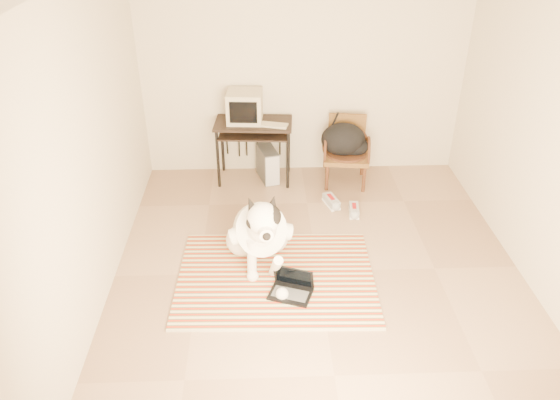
{
  "coord_description": "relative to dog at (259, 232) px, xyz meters",
  "views": [
    {
      "loc": [
        -0.54,
        -4.27,
        3.37
      ],
      "look_at": [
        -0.37,
        0.16,
        0.74
      ],
      "focal_mm": 35.0,
      "sensor_mm": 36.0,
      "label": 1
    }
  ],
  "objects": [
    {
      "name": "floor",
      "position": [
        0.57,
        -0.15,
        -0.38
      ],
      "size": [
        4.5,
        4.5,
        0.0
      ],
      "primitive_type": "plane",
      "color": "#9A795E",
      "rests_on": "ground"
    },
    {
      "name": "dog",
      "position": [
        0.0,
        0.0,
        0.0
      ],
      "size": [
        0.64,
        1.3,
        0.96
      ],
      "color": "white",
      "rests_on": "rug"
    },
    {
      "name": "wall_right",
      "position": [
        2.57,
        -0.15,
        0.97
      ],
      "size": [
        0.0,
        4.5,
        4.5
      ],
      "primitive_type": "plane",
      "rotation": [
        1.57,
        0.0,
        -1.57
      ],
      "color": "beige",
      "rests_on": "floor"
    },
    {
      "name": "computer_desk",
      "position": [
        -0.06,
        1.79,
        0.29
      ],
      "size": [
        0.98,
        0.59,
        0.79
      ],
      "color": "black",
      "rests_on": "floor"
    },
    {
      "name": "rattan_chair",
      "position": [
        1.1,
        1.72,
        0.03
      ],
      "size": [
        0.61,
        0.59,
        0.83
      ],
      "color": "brown",
      "rests_on": "floor"
    },
    {
      "name": "sneaker_left",
      "position": [
        0.86,
        1.11,
        -0.34
      ],
      "size": [
        0.2,
        0.31,
        0.1
      ],
      "color": "white",
      "rests_on": "floor"
    },
    {
      "name": "rug",
      "position": [
        0.15,
        -0.25,
        -0.37
      ],
      "size": [
        1.94,
        1.51,
        0.02
      ],
      "color": "#B72E13",
      "rests_on": "floor"
    },
    {
      "name": "wall_front",
      "position": [
        0.57,
        -2.4,
        0.97
      ],
      "size": [
        4.5,
        0.0,
        4.5
      ],
      "primitive_type": "plane",
      "rotation": [
        -1.57,
        0.0,
        0.0
      ],
      "color": "beige",
      "rests_on": "floor"
    },
    {
      "name": "laptop",
      "position": [
        0.29,
        -0.49,
        -0.3
      ],
      "size": [
        0.45,
        0.39,
        0.27
      ],
      "color": "black",
      "rests_on": "rug"
    },
    {
      "name": "crt_monitor",
      "position": [
        -0.16,
        1.85,
        0.59
      ],
      "size": [
        0.44,
        0.43,
        0.37
      ],
      "color": "#B6A98E",
      "rests_on": "computer_desk"
    },
    {
      "name": "wall_left",
      "position": [
        -1.43,
        -0.15,
        0.97
      ],
      "size": [
        0.0,
        4.5,
        4.5
      ],
      "primitive_type": "plane",
      "rotation": [
        1.57,
        0.0,
        1.57
      ],
      "color": "beige",
      "rests_on": "floor"
    },
    {
      "name": "sneaker_right",
      "position": [
        1.1,
        0.91,
        -0.34
      ],
      "size": [
        0.13,
        0.28,
        0.09
      ],
      "color": "white",
      "rests_on": "floor"
    },
    {
      "name": "pc_tower",
      "position": [
        0.11,
        1.8,
        -0.17
      ],
      "size": [
        0.3,
        0.48,
        0.42
      ],
      "color": "#4B4B4D",
      "rests_on": "floor"
    },
    {
      "name": "backpack",
      "position": [
        1.08,
        1.7,
        0.18
      ],
      "size": [
        0.59,
        0.45,
        0.41
      ],
      "color": "black",
      "rests_on": "rattan_chair"
    },
    {
      "name": "wall_back",
      "position": [
        0.57,
        2.1,
        0.97
      ],
      "size": [
        4.5,
        0.0,
        4.5
      ],
      "primitive_type": "plane",
      "rotation": [
        1.57,
        0.0,
        0.0
      ],
      "color": "beige",
      "rests_on": "floor"
    },
    {
      "name": "desk_keyboard",
      "position": [
        0.17,
        1.68,
        0.41
      ],
      "size": [
        0.41,
        0.24,
        0.03
      ],
      "primitive_type": "cube",
      "rotation": [
        0.0,
        0.0,
        -0.27
      ],
      "color": "#B6A98E",
      "rests_on": "computer_desk"
    }
  ]
}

